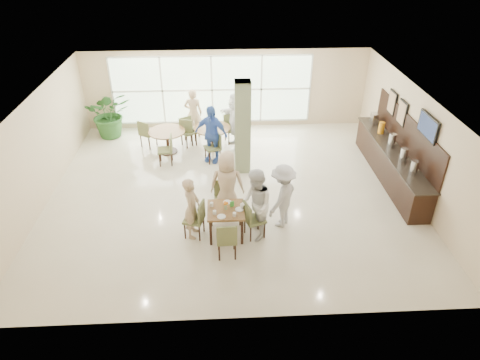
{
  "coord_description": "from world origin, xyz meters",
  "views": [
    {
      "loc": [
        -0.26,
        -10.13,
        6.58
      ],
      "look_at": [
        0.2,
        -1.2,
        1.1
      ],
      "focal_mm": 32.0,
      "sensor_mm": 36.0,
      "label": 1
    }
  ],
  "objects_px": {
    "teen_far": "(227,184)",
    "teen_standing": "(283,196)",
    "teen_right": "(256,205)",
    "buffet_counter": "(391,161)",
    "adult_b": "(236,120)",
    "adult_standing": "(193,113)",
    "adult_a": "(211,134)",
    "teen_left": "(192,208)",
    "round_table_left": "(167,135)",
    "main_table": "(226,213)",
    "round_table_right": "(212,132)",
    "potted_plant": "(110,114)"
  },
  "relations": [
    {
      "from": "teen_left",
      "to": "adult_b",
      "type": "relative_size",
      "value": 0.84
    },
    {
      "from": "round_table_right",
      "to": "teen_left",
      "type": "height_order",
      "value": "teen_left"
    },
    {
      "from": "teen_left",
      "to": "adult_a",
      "type": "height_order",
      "value": "adult_a"
    },
    {
      "from": "teen_far",
      "to": "teen_right",
      "type": "xyz_separation_m",
      "value": [
        0.64,
        -0.97,
        0.01
      ]
    },
    {
      "from": "teen_left",
      "to": "teen_far",
      "type": "bearing_deg",
      "value": -35.31
    },
    {
      "from": "potted_plant",
      "to": "main_table",
      "type": "bearing_deg",
      "value": -56.13
    },
    {
      "from": "buffet_counter",
      "to": "teen_right",
      "type": "height_order",
      "value": "buffet_counter"
    },
    {
      "from": "buffet_counter",
      "to": "adult_standing",
      "type": "height_order",
      "value": "buffet_counter"
    },
    {
      "from": "adult_b",
      "to": "potted_plant",
      "type": "bearing_deg",
      "value": -122.86
    },
    {
      "from": "teen_right",
      "to": "adult_b",
      "type": "bearing_deg",
      "value": 174.33
    },
    {
      "from": "teen_left",
      "to": "teen_standing",
      "type": "xyz_separation_m",
      "value": [
        2.18,
        0.32,
        0.05
      ]
    },
    {
      "from": "adult_b",
      "to": "round_table_left",
      "type": "bearing_deg",
      "value": -101.84
    },
    {
      "from": "main_table",
      "to": "buffet_counter",
      "type": "bearing_deg",
      "value": 26.53
    },
    {
      "from": "round_table_left",
      "to": "teen_standing",
      "type": "relative_size",
      "value": 0.7
    },
    {
      "from": "buffet_counter",
      "to": "adult_standing",
      "type": "distance_m",
      "value": 6.68
    },
    {
      "from": "teen_right",
      "to": "adult_a",
      "type": "xyz_separation_m",
      "value": [
        -1.05,
        3.86,
        0.02
      ]
    },
    {
      "from": "teen_left",
      "to": "adult_standing",
      "type": "relative_size",
      "value": 0.92
    },
    {
      "from": "adult_a",
      "to": "adult_standing",
      "type": "relative_size",
      "value": 1.08
    },
    {
      "from": "teen_left",
      "to": "adult_a",
      "type": "bearing_deg",
      "value": 3.41
    },
    {
      "from": "buffet_counter",
      "to": "teen_far",
      "type": "bearing_deg",
      "value": -162.12
    },
    {
      "from": "teen_standing",
      "to": "adult_b",
      "type": "distance_m",
      "value": 4.49
    },
    {
      "from": "round_table_left",
      "to": "round_table_right",
      "type": "height_order",
      "value": "same"
    },
    {
      "from": "adult_a",
      "to": "adult_standing",
      "type": "distance_m",
      "value": 1.97
    },
    {
      "from": "buffet_counter",
      "to": "adult_a",
      "type": "bearing_deg",
      "value": 165.62
    },
    {
      "from": "adult_b",
      "to": "teen_right",
      "type": "bearing_deg",
      "value": -16.68
    },
    {
      "from": "adult_standing",
      "to": "adult_a",
      "type": "bearing_deg",
      "value": 114.3
    },
    {
      "from": "teen_standing",
      "to": "adult_standing",
      "type": "height_order",
      "value": "adult_standing"
    },
    {
      "from": "teen_far",
      "to": "teen_standing",
      "type": "xyz_separation_m",
      "value": [
        1.33,
        -0.53,
        -0.05
      ]
    },
    {
      "from": "potted_plant",
      "to": "teen_right",
      "type": "relative_size",
      "value": 0.93
    },
    {
      "from": "potted_plant",
      "to": "adult_a",
      "type": "distance_m",
      "value": 4.05
    },
    {
      "from": "main_table",
      "to": "adult_standing",
      "type": "xyz_separation_m",
      "value": [
        -0.99,
        5.63,
        0.21
      ]
    },
    {
      "from": "round_table_left",
      "to": "teen_left",
      "type": "bearing_deg",
      "value": -77.13
    },
    {
      "from": "main_table",
      "to": "adult_b",
      "type": "relative_size",
      "value": 0.46
    },
    {
      "from": "teen_far",
      "to": "adult_a",
      "type": "bearing_deg",
      "value": -76.91
    },
    {
      "from": "round_table_left",
      "to": "adult_standing",
      "type": "height_order",
      "value": "adult_standing"
    },
    {
      "from": "main_table",
      "to": "potted_plant",
      "type": "height_order",
      "value": "potted_plant"
    },
    {
      "from": "adult_b",
      "to": "adult_standing",
      "type": "relative_size",
      "value": 1.09
    },
    {
      "from": "teen_left",
      "to": "adult_standing",
      "type": "xyz_separation_m",
      "value": [
        -0.19,
        5.6,
        0.07
      ]
    },
    {
      "from": "main_table",
      "to": "teen_right",
      "type": "xyz_separation_m",
      "value": [
        0.69,
        -0.09,
        0.26
      ]
    },
    {
      "from": "teen_left",
      "to": "buffet_counter",
      "type": "bearing_deg",
      "value": -56.99
    },
    {
      "from": "teen_right",
      "to": "adult_a",
      "type": "bearing_deg",
      "value": -173.28
    },
    {
      "from": "teen_right",
      "to": "buffet_counter",
      "type": "bearing_deg",
      "value": 112.57
    },
    {
      "from": "teen_far",
      "to": "adult_b",
      "type": "distance_m",
      "value": 3.89
    },
    {
      "from": "round_table_right",
      "to": "teen_far",
      "type": "distance_m",
      "value": 3.78
    },
    {
      "from": "teen_far",
      "to": "teen_standing",
      "type": "distance_m",
      "value": 1.43
    },
    {
      "from": "teen_left",
      "to": "round_table_left",
      "type": "bearing_deg",
      "value": 22.98
    },
    {
      "from": "adult_a",
      "to": "adult_b",
      "type": "relative_size",
      "value": 0.98
    },
    {
      "from": "buffet_counter",
      "to": "teen_right",
      "type": "xyz_separation_m",
      "value": [
        -4.18,
        -2.52,
        0.35
      ]
    },
    {
      "from": "teen_far",
      "to": "adult_a",
      "type": "xyz_separation_m",
      "value": [
        -0.42,
        2.89,
        0.03
      ]
    },
    {
      "from": "adult_b",
      "to": "adult_standing",
      "type": "distance_m",
      "value": 1.69
    }
  ]
}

